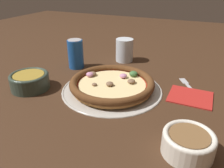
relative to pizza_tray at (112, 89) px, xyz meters
The scene contains 9 objects.
ground_plane 0.00m from the pizza_tray, ahead, with size 3.00×3.00×0.00m, color #3D2616.
pizza_tray is the anchor object (origin of this frame).
pizza 0.02m from the pizza_tray, 14.08° to the left, with size 0.30×0.30×0.04m.
bowl_near 0.29m from the pizza_tray, 111.87° to the left, with size 0.13×0.13×0.06m.
bowl_far 0.35m from the pizza_tray, 127.18° to the right, with size 0.12×0.12×0.05m.
drinking_cup 0.31m from the pizza_tray, 12.84° to the left, with size 0.08×0.08×0.10m.
napkin 0.27m from the pizza_tray, 77.75° to the right, with size 0.13×0.14×0.01m.
fork 0.28m from the pizza_tray, 63.78° to the right, with size 0.17×0.11×0.00m.
beverage_can 0.27m from the pizza_tray, 60.34° to the left, with size 0.07×0.07×0.12m.
Camera 1 is at (-0.63, -0.28, 0.36)m, focal length 35.00 mm.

